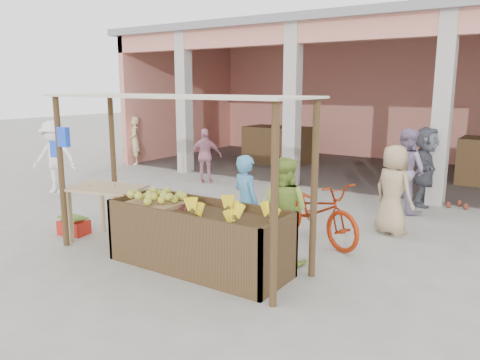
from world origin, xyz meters
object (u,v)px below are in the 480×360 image
Objects in this scene: motorcycle at (315,209)px; vendor_blue at (246,201)px; side_table at (107,196)px; fruit_stall at (199,240)px; vendor_green at (284,208)px; red_crate at (74,227)px.

vendor_blue is at bearing 169.86° from motorcycle.
motorcycle reaches higher than side_table.
side_table is 2.27m from vendor_blue.
fruit_stall is 1.94m from side_table.
motorcycle is (-0.02, 1.10, -0.28)m from vendor_green.
vendor_green reaches higher than side_table.
vendor_blue is at bearing 78.40° from fruit_stall.
side_table is at bearing 147.60° from motorcycle.
vendor_green is at bearing -161.86° from vendor_blue.
vendor_green is at bearing 5.15° from red_crate.
fruit_stall is at bearing 40.56° from vendor_green.
vendor_green is (0.87, 0.85, 0.41)m from fruit_stall.
motorcycle is (2.76, 1.92, -0.25)m from side_table.
red_crate is at bearing 170.54° from side_table.
side_table is 1.06m from red_crate.
fruit_stall is 2.14m from motorcycle.
vendor_green reaches higher than vendor_blue.
side_table is 0.79× the size of vendor_green.
red_crate is 0.29× the size of vendor_blue.
fruit_stall is 2.75m from red_crate.
motorcycle is at bearing -92.98° from vendor_green.
vendor_green is at bearing 3.68° from side_table.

